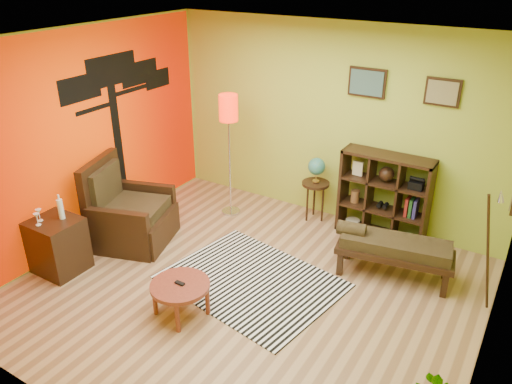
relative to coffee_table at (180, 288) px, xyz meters
The scene contains 10 objects.
ground 0.89m from the coffee_table, 62.70° to the left, with size 5.00×5.00×0.00m, color #AA8158.
room_shell 1.67m from the coffee_table, 69.10° to the left, with size 5.04×4.54×2.82m.
zebra_rug 1.01m from the coffee_table, 69.47° to the left, with size 1.97×1.51×0.01m, color white.
coffee_table is the anchor object (origin of this frame).
armchair 1.81m from the coffee_table, 151.86° to the left, with size 1.19×1.18×1.15m.
side_cabinet 1.83m from the coffee_table, behind, with size 0.58×0.53×1.00m.
floor_lamp 2.66m from the coffee_table, 111.31° to the left, with size 0.27×0.27×1.82m.
globe_table 2.76m from the coffee_table, 83.91° to the left, with size 0.39×0.39×0.96m.
cube_shelf 3.06m from the coffee_table, 64.94° to the left, with size 1.20×0.35×1.20m.
bench 2.53m from the coffee_table, 48.05° to the left, with size 1.43×0.72×0.63m.
Camera 1 is at (2.58, -4.01, 3.57)m, focal length 35.00 mm.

